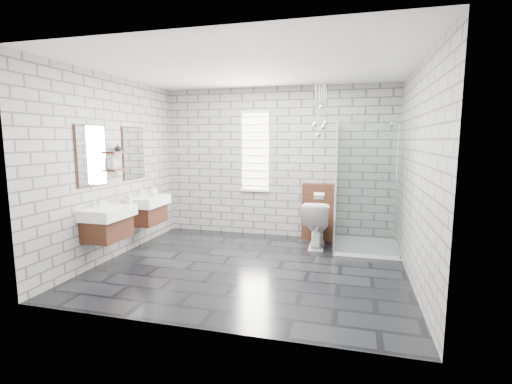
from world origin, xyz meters
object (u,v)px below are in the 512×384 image
at_px(vanity_right, 146,202).
at_px(toilet, 317,224).
at_px(vanity_left, 106,214).
at_px(cistern_panel, 319,212).
at_px(shower_enclosure, 361,220).

bearing_deg(vanity_right, toilet, 15.71).
relative_size(vanity_left, toilet, 2.04).
distance_m(cistern_panel, toilet, 0.47).
xyz_separation_m(vanity_right, cistern_panel, (2.71, 1.22, -0.26)).
height_order(shower_enclosure, toilet, shower_enclosure).
height_order(vanity_right, cistern_panel, vanity_right).
distance_m(cistern_panel, shower_enclosure, 0.87).
distance_m(vanity_left, cistern_panel, 3.52).
xyz_separation_m(vanity_left, cistern_panel, (2.71, 2.23, -0.26)).
bearing_deg(toilet, vanity_left, 31.78).
distance_m(vanity_right, shower_enclosure, 3.49).
xyz_separation_m(vanity_left, toilet, (2.71, 1.77, -0.37)).
bearing_deg(vanity_left, cistern_panel, 39.47).
bearing_deg(shower_enclosure, toilet, 175.07).
xyz_separation_m(vanity_left, vanity_right, (0.00, 1.01, 0.00)).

